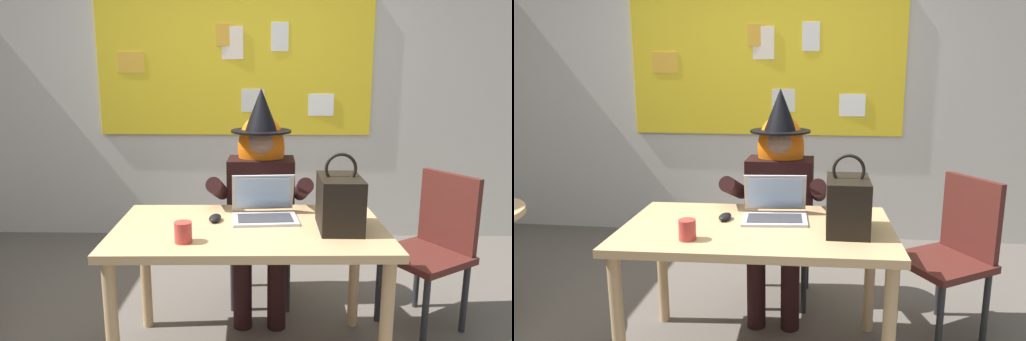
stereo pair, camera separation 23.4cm
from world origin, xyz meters
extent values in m
cube|color=beige|center=(0.00, 1.92, 1.33)|extent=(5.48, 0.10, 2.66)
cube|color=yellow|center=(0.00, 1.86, 1.55)|extent=(2.40, 0.02, 1.20)
cube|color=#F4E0C6|center=(-0.02, 1.85, 1.74)|extent=(0.19, 0.01, 0.28)
cube|color=white|center=(0.18, 1.85, 1.25)|extent=(0.23, 0.01, 0.20)
cube|color=white|center=(0.76, 1.85, 1.22)|extent=(0.22, 0.01, 0.19)
cube|color=gold|center=(-0.08, 1.85, 1.81)|extent=(0.15, 0.01, 0.19)
cube|color=white|center=(0.39, 1.85, 1.79)|extent=(0.15, 0.01, 0.24)
cube|color=gold|center=(-0.91, 1.85, 1.58)|extent=(0.23, 0.00, 0.18)
cube|color=tan|center=(0.20, -0.04, 0.71)|extent=(1.37, 0.80, 0.04)
cylinder|color=tan|center=(-0.40, -0.37, 0.35)|extent=(0.06, 0.06, 0.69)
cylinder|color=tan|center=(0.82, -0.34, 0.35)|extent=(0.06, 0.06, 0.69)
cylinder|color=tan|center=(-0.42, 0.27, 0.35)|extent=(0.06, 0.06, 0.69)
cylinder|color=tan|center=(0.80, 0.30, 0.35)|extent=(0.06, 0.06, 0.69)
cube|color=#4C1E19|center=(0.25, 0.62, 0.41)|extent=(0.42, 0.42, 0.04)
cube|color=#4C1E19|center=(0.25, 0.81, 0.66)|extent=(0.38, 0.04, 0.45)
cylinder|color=#262628|center=(0.42, 0.45, 0.20)|extent=(0.04, 0.04, 0.39)
cylinder|color=#262628|center=(0.08, 0.46, 0.20)|extent=(0.04, 0.04, 0.39)
cylinder|color=#262628|center=(0.42, 0.79, 0.20)|extent=(0.04, 0.04, 0.39)
cylinder|color=#262628|center=(0.08, 0.80, 0.20)|extent=(0.04, 0.04, 0.39)
cylinder|color=black|center=(0.35, 0.27, 0.22)|extent=(0.11, 0.11, 0.43)
cylinder|color=black|center=(0.15, 0.27, 0.22)|extent=(0.11, 0.11, 0.43)
cylinder|color=black|center=(0.35, 0.43, 0.46)|extent=(0.15, 0.42, 0.15)
cylinder|color=black|center=(0.15, 0.44, 0.46)|extent=(0.15, 0.42, 0.15)
cube|color=black|center=(0.25, 0.64, 0.69)|extent=(0.42, 0.26, 0.52)
cylinder|color=black|center=(0.50, 0.41, 0.81)|extent=(0.09, 0.46, 0.24)
cylinder|color=black|center=(0.00, 0.42, 0.81)|extent=(0.09, 0.46, 0.24)
sphere|color=#A37A60|center=(0.25, 0.64, 1.05)|extent=(0.20, 0.20, 0.20)
ellipsoid|color=orange|center=(0.25, 0.67, 1.01)|extent=(0.30, 0.22, 0.44)
cylinder|color=black|center=(0.25, 0.64, 1.13)|extent=(0.38, 0.38, 0.01)
cone|color=black|center=(0.25, 0.64, 1.26)|extent=(0.21, 0.21, 0.27)
cube|color=#B7B7BC|center=(0.28, 0.05, 0.74)|extent=(0.35, 0.24, 0.01)
cube|color=#333338|center=(0.28, 0.05, 0.75)|extent=(0.29, 0.18, 0.00)
cube|color=#B7B7BC|center=(0.27, 0.19, 0.85)|extent=(0.34, 0.10, 0.21)
cube|color=#99B7E0|center=(0.27, 0.18, 0.85)|extent=(0.30, 0.09, 0.18)
ellipsoid|color=black|center=(0.02, 0.04, 0.75)|extent=(0.07, 0.11, 0.03)
cube|color=black|center=(0.64, -0.06, 0.86)|extent=(0.20, 0.30, 0.26)
torus|color=black|center=(0.64, -0.06, 1.03)|extent=(0.16, 0.02, 0.16)
cylinder|color=#B23833|center=(-0.09, -0.26, 0.78)|extent=(0.08, 0.08, 0.09)
cube|color=#4C1E19|center=(1.20, 0.30, 0.44)|extent=(0.58, 0.58, 0.04)
cube|color=#4C1E19|center=(1.36, 0.40, 0.69)|extent=(0.23, 0.34, 0.45)
cylinder|color=#262628|center=(1.15, 0.06, 0.21)|extent=(0.04, 0.04, 0.42)
cylinder|color=#262628|center=(0.97, 0.35, 0.21)|extent=(0.04, 0.04, 0.42)
cylinder|color=#262628|center=(1.43, 0.25, 0.21)|extent=(0.04, 0.04, 0.42)
cylinder|color=#262628|center=(1.25, 0.53, 0.21)|extent=(0.04, 0.04, 0.42)
camera|label=1|loc=(0.29, -2.18, 1.47)|focal=31.74mm
camera|label=2|loc=(0.52, -2.17, 1.47)|focal=31.74mm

